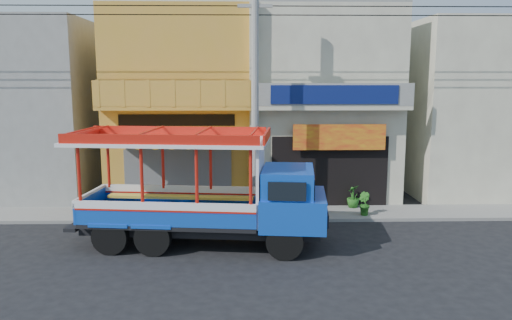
% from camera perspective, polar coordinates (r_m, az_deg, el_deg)
% --- Properties ---
extents(ground, '(90.00, 90.00, 0.00)m').
position_cam_1_polar(ground, '(15.34, 3.97, -10.29)').
color(ground, black).
rests_on(ground, ground).
extents(sidewalk, '(30.00, 2.00, 0.12)m').
position_cam_1_polar(sidewalk, '(19.13, 2.86, -6.12)').
color(sidewalk, slate).
rests_on(sidewalk, ground).
extents(shophouse_left, '(6.00, 7.50, 8.24)m').
position_cam_1_polar(shophouse_left, '(22.53, -8.08, 6.56)').
color(shophouse_left, gold).
rests_on(shophouse_left, ground).
extents(shophouse_right, '(6.00, 6.75, 8.24)m').
position_cam_1_polar(shophouse_right, '(22.64, 7.29, 6.59)').
color(shophouse_right, '#B6AF95').
rests_on(shophouse_right, ground).
extents(party_pilaster, '(0.35, 0.30, 8.00)m').
position_cam_1_polar(party_pilaster, '(19.28, -0.21, 5.90)').
color(party_pilaster, '#B6AF95').
rests_on(party_pilaster, ground).
extents(filler_building_left, '(6.00, 6.00, 7.60)m').
position_cam_1_polar(filler_building_left, '(24.41, -24.67, 5.29)').
color(filler_building_left, gray).
rests_on(filler_building_left, ground).
extents(filler_building_right, '(6.00, 6.00, 7.60)m').
position_cam_1_polar(filler_building_right, '(24.73, 23.59, 5.40)').
color(filler_building_right, '#B6AF95').
rests_on(filler_building_right, ground).
extents(utility_pole, '(28.00, 0.26, 9.00)m').
position_cam_1_polar(utility_pole, '(17.71, 0.37, 8.94)').
color(utility_pole, gray).
rests_on(utility_pole, ground).
extents(songthaew_truck, '(7.94, 3.34, 3.60)m').
position_cam_1_polar(songthaew_truck, '(15.29, -4.23, -3.59)').
color(songthaew_truck, black).
rests_on(songthaew_truck, ground).
extents(green_sign, '(0.57, 0.41, 0.89)m').
position_cam_1_polar(green_sign, '(19.45, -16.22, -4.90)').
color(green_sign, black).
rests_on(green_sign, sidewalk).
extents(potted_plant_b, '(0.52, 0.57, 0.85)m').
position_cam_1_polar(potted_plant_b, '(19.01, 12.23, -4.91)').
color(potted_plant_b, '#24621C').
rests_on(potted_plant_b, sidewalk).
extents(potted_plant_c, '(0.70, 0.70, 0.88)m').
position_cam_1_polar(potted_plant_c, '(20.04, 11.05, -4.09)').
color(potted_plant_c, '#24621C').
rests_on(potted_plant_c, sidewalk).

